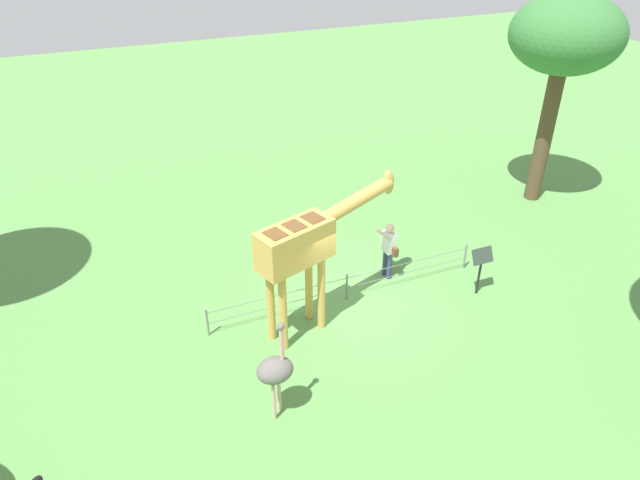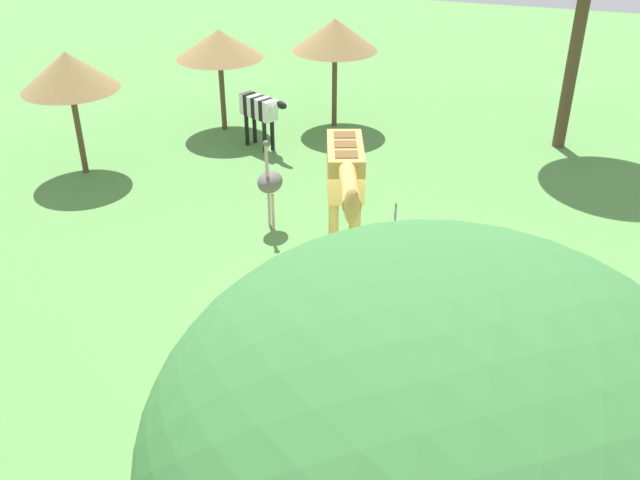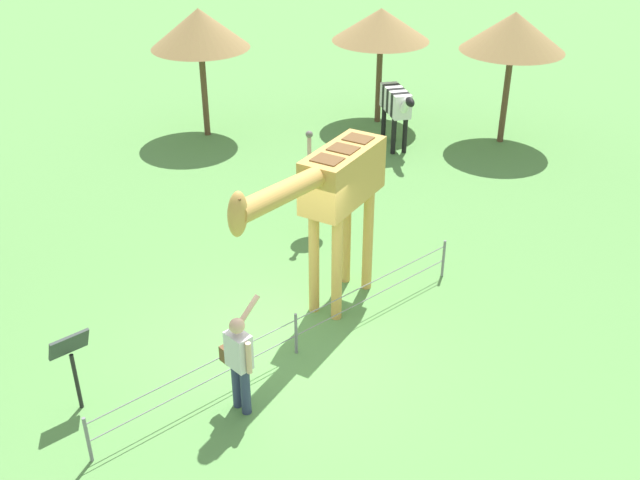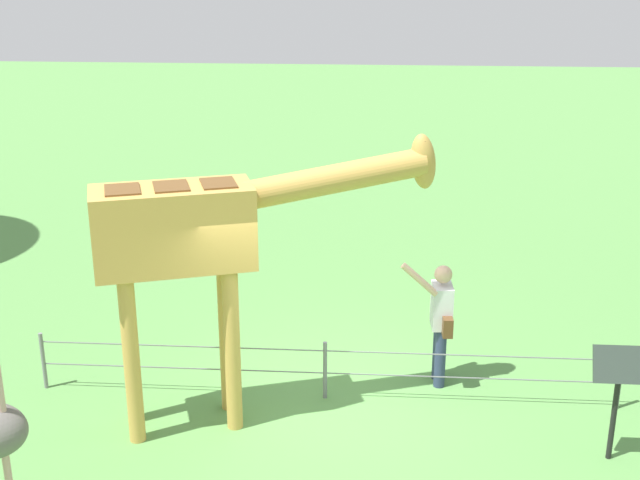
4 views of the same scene
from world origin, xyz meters
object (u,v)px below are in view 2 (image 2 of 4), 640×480
(tree_northeast, at_px, (438,470))
(zebra, at_px, (260,110))
(giraffe, at_px, (346,180))
(ostrich, at_px, (270,182))
(shade_hut_aside, at_px, (68,71))
(info_sign, at_px, (234,367))
(shade_hut_near, at_px, (219,44))
(shade_hut_far, at_px, (335,35))
(visitor, at_px, (360,324))

(tree_northeast, bearing_deg, zebra, -153.87)
(tree_northeast, bearing_deg, giraffe, -161.04)
(ostrich, distance_m, shade_hut_aside, 6.38)
(ostrich, height_order, info_sign, ostrich)
(ostrich, bearing_deg, tree_northeast, 26.62)
(giraffe, relative_size, shade_hut_near, 1.22)
(shade_hut_near, bearing_deg, giraffe, 40.39)
(ostrich, xyz_separation_m, shade_hut_far, (-6.90, -0.57, 1.68))
(shade_hut_near, relative_size, tree_northeast, 0.49)
(visitor, distance_m, shade_hut_aside, 11.00)
(ostrich, height_order, tree_northeast, tree_northeast)
(visitor, bearing_deg, zebra, -148.20)
(shade_hut_near, relative_size, shade_hut_aside, 0.93)
(ostrich, relative_size, info_sign, 1.70)
(shade_hut_near, bearing_deg, shade_hut_far, 113.74)
(visitor, height_order, ostrich, ostrich)
(shade_hut_near, bearing_deg, visitor, 35.99)
(shade_hut_aside, bearing_deg, ostrich, 77.53)
(visitor, distance_m, info_sign, 2.33)
(shade_hut_far, bearing_deg, shade_hut_near, -66.26)
(shade_hut_far, height_order, info_sign, shade_hut_far)
(shade_hut_near, height_order, info_sign, shade_hut_near)
(tree_northeast, bearing_deg, shade_hut_far, -161.30)
(shade_hut_far, bearing_deg, zebra, -31.31)
(zebra, bearing_deg, shade_hut_aside, -51.74)
(shade_hut_aside, bearing_deg, giraffe, 70.84)
(ostrich, bearing_deg, shade_hut_near, -145.71)
(ostrich, bearing_deg, giraffe, 55.50)
(shade_hut_far, bearing_deg, shade_hut_aside, -44.34)
(ostrich, distance_m, shade_hut_far, 7.12)
(giraffe, distance_m, zebra, 7.45)
(visitor, height_order, shade_hut_aside, shade_hut_aside)
(ostrich, relative_size, shade_hut_aside, 0.68)
(tree_northeast, height_order, info_sign, tree_northeast)
(giraffe, xyz_separation_m, shade_hut_near, (-7.04, -5.99, 0.42))
(visitor, bearing_deg, shade_hut_near, -144.01)
(zebra, relative_size, shade_hut_aside, 0.52)
(zebra, bearing_deg, shade_hut_far, 148.69)
(giraffe, xyz_separation_m, tree_northeast, (9.30, 3.19, 2.85))
(shade_hut_far, xyz_separation_m, info_sign, (12.85, 2.33, -1.91))
(visitor, bearing_deg, tree_northeast, 17.83)
(zebra, height_order, info_sign, zebra)
(visitor, relative_size, zebra, 0.96)
(shade_hut_near, bearing_deg, zebra, 57.92)
(zebra, xyz_separation_m, tree_northeast, (15.28, 7.50, 3.94))
(ostrich, distance_m, tree_northeast, 12.74)
(ostrich, bearing_deg, shade_hut_far, -175.24)
(visitor, distance_m, shade_hut_near, 12.13)
(visitor, relative_size, shade_hut_near, 0.54)
(giraffe, xyz_separation_m, visitor, (2.67, 1.06, -1.35))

